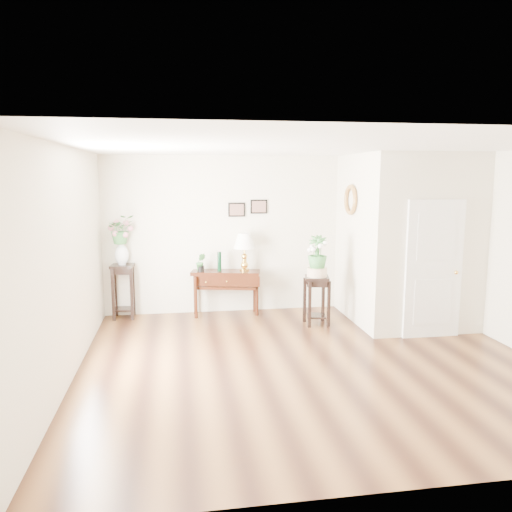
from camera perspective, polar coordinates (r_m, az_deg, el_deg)
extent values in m
cube|color=brown|center=(6.78, 6.28, -12.03)|extent=(6.00, 5.50, 0.02)
cube|color=white|center=(6.33, 6.73, 12.32)|extent=(6.00, 5.50, 0.02)
cube|color=silver|center=(9.06, 1.87, 2.53)|extent=(6.00, 0.02, 2.80)
cube|color=silver|center=(3.89, 17.41, -6.80)|extent=(6.00, 0.02, 2.80)
cube|color=silver|center=(6.31, -20.76, -0.95)|extent=(0.02, 5.50, 2.80)
cube|color=silver|center=(8.80, 16.67, 1.95)|extent=(1.80, 1.95, 2.80)
cube|color=white|center=(7.97, 19.64, -1.46)|extent=(0.90, 0.05, 2.10)
cube|color=black|center=(8.90, -2.23, 5.31)|extent=(0.30, 0.02, 0.25)
cube|color=black|center=(8.96, 0.33, 5.66)|extent=(0.30, 0.02, 0.25)
torus|color=#B08B45|center=(8.50, 10.74, 6.33)|extent=(0.07, 0.51, 0.51)
cube|color=#361109|center=(8.86, -3.47, -4.23)|extent=(1.25, 0.65, 0.79)
cube|color=gold|center=(8.75, -1.34, 0.61)|extent=(0.49, 0.49, 0.67)
cylinder|color=black|center=(8.74, -4.21, -0.63)|extent=(0.09, 0.09, 0.34)
imported|color=#387A39|center=(8.72, -6.34, -0.79)|extent=(0.18, 0.15, 0.31)
cube|color=black|center=(8.93, -14.92, -3.93)|extent=(0.41, 0.41, 0.94)
imported|color=#387A39|center=(8.75, -15.22, 3.22)|extent=(0.56, 0.53, 0.49)
cube|color=black|center=(8.34, 6.93, -5.06)|extent=(0.45, 0.45, 0.81)
cylinder|color=beige|center=(8.24, 6.99, -1.79)|extent=(0.41, 0.41, 0.15)
imported|color=#387A39|center=(8.18, 7.04, 0.41)|extent=(0.37, 0.37, 0.56)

